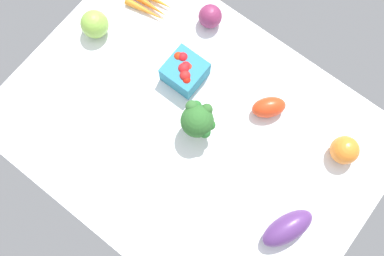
{
  "coord_description": "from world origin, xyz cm",
  "views": [
    {
      "loc": [
        -20.21,
        26.09,
        119.73
      ],
      "look_at": [
        0.0,
        0.0,
        4.0
      ],
      "focal_mm": 40.69,
      "sensor_mm": 36.0,
      "label": 1
    }
  ],
  "objects_px": {
    "eggplant": "(287,228)",
    "heirloom_tomato_orange": "(345,150)",
    "roma_tomato": "(269,107)",
    "red_onion_near_basket": "(210,16)",
    "broccoli_head": "(198,120)",
    "berry_basket": "(185,71)",
    "carrot_bunch": "(151,5)",
    "heirloom_tomato_green": "(95,24)"
  },
  "relations": [
    {
      "from": "eggplant",
      "to": "heirloom_tomato_green",
      "type": "bearing_deg",
      "value": 102.13
    },
    {
      "from": "broccoli_head",
      "to": "heirloom_tomato_green",
      "type": "relative_size",
      "value": 1.47
    },
    {
      "from": "red_onion_near_basket",
      "to": "heirloom_tomato_green",
      "type": "bearing_deg",
      "value": 42.67
    },
    {
      "from": "roma_tomato",
      "to": "heirloom_tomato_green",
      "type": "bearing_deg",
      "value": -37.26
    },
    {
      "from": "carrot_bunch",
      "to": "roma_tomato",
      "type": "relative_size",
      "value": 1.46
    },
    {
      "from": "roma_tomato",
      "to": "heirloom_tomato_orange",
      "type": "distance_m",
      "value": 0.23
    },
    {
      "from": "eggplant",
      "to": "roma_tomato",
      "type": "bearing_deg",
      "value": 65.16
    },
    {
      "from": "heirloom_tomato_green",
      "to": "red_onion_near_basket",
      "type": "bearing_deg",
      "value": -137.33
    },
    {
      "from": "broccoli_head",
      "to": "carrot_bunch",
      "type": "relative_size",
      "value": 0.86
    },
    {
      "from": "broccoli_head",
      "to": "roma_tomato",
      "type": "height_order",
      "value": "broccoli_head"
    },
    {
      "from": "eggplant",
      "to": "berry_basket",
      "type": "height_order",
      "value": "berry_basket"
    },
    {
      "from": "berry_basket",
      "to": "heirloom_tomato_green",
      "type": "distance_m",
      "value": 0.3
    },
    {
      "from": "broccoli_head",
      "to": "berry_basket",
      "type": "relative_size",
      "value": 1.15
    },
    {
      "from": "broccoli_head",
      "to": "berry_basket",
      "type": "bearing_deg",
      "value": -39.27
    },
    {
      "from": "carrot_bunch",
      "to": "berry_basket",
      "type": "xyz_separation_m",
      "value": [
        -0.22,
        0.12,
        0.03
      ]
    },
    {
      "from": "roma_tomato",
      "to": "berry_basket",
      "type": "xyz_separation_m",
      "value": [
        0.25,
        0.06,
        0.01
      ]
    },
    {
      "from": "broccoli_head",
      "to": "heirloom_tomato_green",
      "type": "height_order",
      "value": "broccoli_head"
    },
    {
      "from": "berry_basket",
      "to": "heirloom_tomato_orange",
      "type": "bearing_deg",
      "value": -170.31
    },
    {
      "from": "carrot_bunch",
      "to": "heirloom_tomato_orange",
      "type": "xyz_separation_m",
      "value": [
        -0.7,
        0.03,
        0.03
      ]
    },
    {
      "from": "carrot_bunch",
      "to": "heirloom_tomato_orange",
      "type": "distance_m",
      "value": 0.71
    },
    {
      "from": "broccoli_head",
      "to": "berry_basket",
      "type": "xyz_separation_m",
      "value": [
        0.12,
        -0.1,
        -0.04
      ]
    },
    {
      "from": "heirloom_tomato_orange",
      "to": "eggplant",
      "type": "bearing_deg",
      "value": 88.84
    },
    {
      "from": "broccoli_head",
      "to": "roma_tomato",
      "type": "distance_m",
      "value": 0.21
    },
    {
      "from": "roma_tomato",
      "to": "eggplant",
      "type": "bearing_deg",
      "value": 84.89
    },
    {
      "from": "broccoli_head",
      "to": "eggplant",
      "type": "distance_m",
      "value": 0.36
    },
    {
      "from": "roma_tomato",
      "to": "berry_basket",
      "type": "height_order",
      "value": "berry_basket"
    },
    {
      "from": "heirloom_tomato_orange",
      "to": "heirloom_tomato_green",
      "type": "relative_size",
      "value": 0.95
    },
    {
      "from": "carrot_bunch",
      "to": "eggplant",
      "type": "distance_m",
      "value": 0.76
    },
    {
      "from": "roma_tomato",
      "to": "heirloom_tomato_green",
      "type": "relative_size",
      "value": 1.17
    },
    {
      "from": "broccoli_head",
      "to": "heirloom_tomato_orange",
      "type": "bearing_deg",
      "value": -152.74
    },
    {
      "from": "eggplant",
      "to": "heirloom_tomato_green",
      "type": "height_order",
      "value": "heirloom_tomato_green"
    },
    {
      "from": "eggplant",
      "to": "heirloom_tomato_orange",
      "type": "bearing_deg",
      "value": 20.85
    },
    {
      "from": "heirloom_tomato_orange",
      "to": "heirloom_tomato_green",
      "type": "height_order",
      "value": "heirloom_tomato_green"
    },
    {
      "from": "carrot_bunch",
      "to": "heirloom_tomato_green",
      "type": "relative_size",
      "value": 1.7
    },
    {
      "from": "carrot_bunch",
      "to": "eggplant",
      "type": "height_order",
      "value": "eggplant"
    },
    {
      "from": "berry_basket",
      "to": "roma_tomato",
      "type": "bearing_deg",
      "value": -166.31
    },
    {
      "from": "carrot_bunch",
      "to": "roma_tomato",
      "type": "distance_m",
      "value": 0.48
    },
    {
      "from": "roma_tomato",
      "to": "red_onion_near_basket",
      "type": "height_order",
      "value": "red_onion_near_basket"
    },
    {
      "from": "carrot_bunch",
      "to": "heirloom_tomato_orange",
      "type": "bearing_deg",
      "value": 177.26
    },
    {
      "from": "heirloom_tomato_orange",
      "to": "berry_basket",
      "type": "distance_m",
      "value": 0.49
    },
    {
      "from": "heirloom_tomato_orange",
      "to": "berry_basket",
      "type": "height_order",
      "value": "same"
    },
    {
      "from": "broccoli_head",
      "to": "roma_tomato",
      "type": "bearing_deg",
      "value": -127.62
    }
  ]
}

